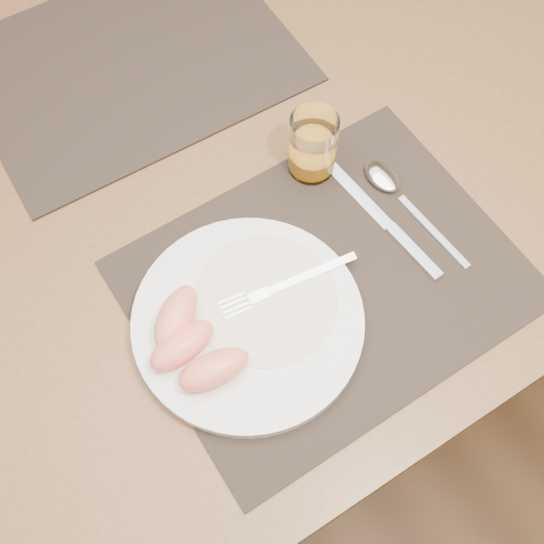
{
  "coord_description": "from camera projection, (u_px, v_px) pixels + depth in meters",
  "views": [
    {
      "loc": [
        -0.22,
        -0.49,
        1.5
      ],
      "look_at": [
        -0.03,
        -0.18,
        0.77
      ],
      "focal_mm": 45.0,
      "sensor_mm": 36.0,
      "label": 1
    }
  ],
  "objects": [
    {
      "name": "table",
      "position": [
        220.0,
        199.0,
        0.98
      ],
      "size": [
        1.4,
        0.9,
        0.75
      ],
      "color": "brown",
      "rests_on": "ground"
    },
    {
      "name": "plate_dressing",
      "position": [
        265.0,
        299.0,
        0.79
      ],
      "size": [
        0.17,
        0.17,
        0.0
      ],
      "color": "white",
      "rests_on": "plate"
    },
    {
      "name": "spoon",
      "position": [
        390.0,
        184.0,
        0.88
      ],
      "size": [
        0.04,
        0.19,
        0.01
      ],
      "color": "silver",
      "rests_on": "placemat_near"
    },
    {
      "name": "knife",
      "position": [
        389.0,
        226.0,
        0.85
      ],
      "size": [
        0.03,
        0.22,
        0.01
      ],
      "color": "silver",
      "rests_on": "placemat_near"
    },
    {
      "name": "ground",
      "position": [
        240.0,
        355.0,
        1.58
      ],
      "size": [
        5.0,
        5.0,
        0.0
      ],
      "primitive_type": "plane",
      "color": "brown",
      "rests_on": "ground"
    },
    {
      "name": "placemat_near",
      "position": [
        326.0,
        281.0,
        0.83
      ],
      "size": [
        0.45,
        0.36,
        0.0
      ],
      "primitive_type": "cube",
      "rotation": [
        0.0,
        0.0,
        0.01
      ],
      "color": "#2C231C",
      "rests_on": "table"
    },
    {
      "name": "plate",
      "position": [
        248.0,
        321.0,
        0.79
      ],
      "size": [
        0.27,
        0.27,
        0.02
      ],
      "primitive_type": "cylinder",
      "color": "white",
      "rests_on": "placemat_near"
    },
    {
      "name": "juice_glass",
      "position": [
        313.0,
        147.0,
        0.86
      ],
      "size": [
        0.06,
        0.06,
        0.09
      ],
      "color": "white",
      "rests_on": "placemat_near"
    },
    {
      "name": "fork",
      "position": [
        277.0,
        288.0,
        0.8
      ],
      "size": [
        0.18,
        0.04,
        0.0
      ],
      "color": "silver",
      "rests_on": "plate"
    },
    {
      "name": "placemat_far",
      "position": [
        132.0,
        62.0,
        0.98
      ],
      "size": [
        0.46,
        0.36,
        0.0
      ],
      "primitive_type": "cube",
      "rotation": [
        0.0,
        0.0,
        -0.02
      ],
      "color": "#2C231C",
      "rests_on": "table"
    },
    {
      "name": "grapefruit_wedges",
      "position": [
        190.0,
        343.0,
        0.75
      ],
      "size": [
        0.1,
        0.14,
        0.03
      ],
      "color": "#FF7F68",
      "rests_on": "plate"
    }
  ]
}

